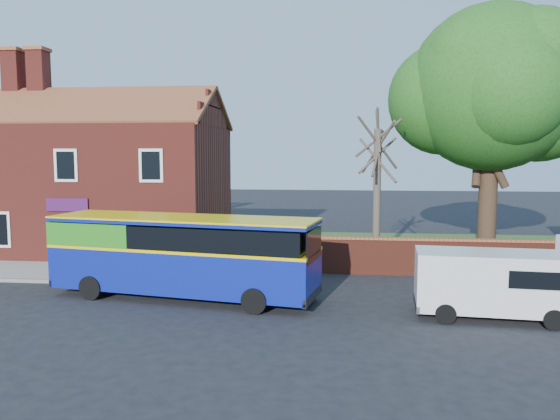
# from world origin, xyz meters

# --- Properties ---
(ground) EXTENTS (120.00, 120.00, 0.00)m
(ground) POSITION_xyz_m (0.00, 0.00, 0.00)
(ground) COLOR black
(ground) RESTS_ON ground
(pavement) EXTENTS (18.00, 3.50, 0.12)m
(pavement) POSITION_xyz_m (-7.00, 5.75, 0.06)
(pavement) COLOR gray
(pavement) RESTS_ON ground
(kerb) EXTENTS (18.00, 0.15, 0.14)m
(kerb) POSITION_xyz_m (-7.00, 4.00, 0.07)
(kerb) COLOR slate
(kerb) RESTS_ON ground
(grass_strip) EXTENTS (26.00, 12.00, 0.04)m
(grass_strip) POSITION_xyz_m (13.00, 13.00, 0.02)
(grass_strip) COLOR #426B28
(grass_strip) RESTS_ON ground
(shop_building) EXTENTS (12.30, 8.13, 10.50)m
(shop_building) POSITION_xyz_m (-7.02, 11.50, 3.41)
(shop_building) COLOR maroon
(shop_building) RESTS_ON ground
(boundary_wall) EXTENTS (22.00, 0.38, 1.60)m
(boundary_wall) POSITION_xyz_m (13.00, 7.00, 0.81)
(boundary_wall) COLOR maroon
(boundary_wall) RESTS_ON ground
(bus) EXTENTS (9.84, 4.08, 2.92)m
(bus) POSITION_xyz_m (-0.40, 2.46, 1.66)
(bus) COLOR navy
(bus) RESTS_ON ground
(van_near) EXTENTS (4.91, 2.31, 2.09)m
(van_near) POSITION_xyz_m (10.23, 1.09, 1.17)
(van_near) COLOR silver
(van_near) RESTS_ON ground
(large_tree) EXTENTS (9.99, 7.90, 12.18)m
(large_tree) POSITION_xyz_m (12.67, 11.38, 7.98)
(large_tree) COLOR black
(large_tree) RESTS_ON ground
(bare_tree) EXTENTS (2.58, 3.07, 6.87)m
(bare_tree) POSITION_xyz_m (7.17, 10.07, 3.53)
(bare_tree) COLOR #4C4238
(bare_tree) RESTS_ON ground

